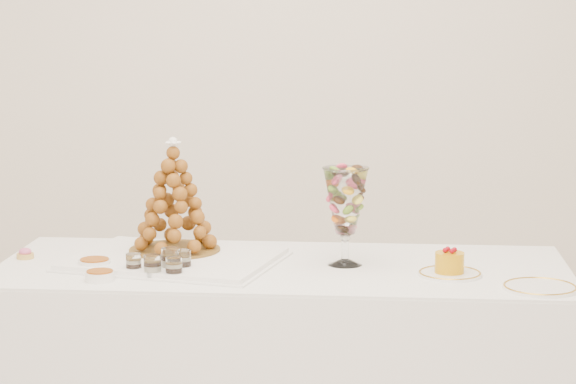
{
  "coord_description": "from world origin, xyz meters",
  "views": [
    {
      "loc": [
        0.19,
        -3.06,
        1.51
      ],
      "look_at": [
        0.09,
        0.22,
        0.96
      ],
      "focal_mm": 70.0,
      "sensor_mm": 36.0,
      "label": 1
    }
  ],
  "objects": [
    {
      "name": "cake_plate",
      "position": [
        0.58,
        0.28,
        0.69
      ],
      "size": [
        0.19,
        0.19,
        0.01
      ],
      "primitive_type": "cylinder",
      "color": "white",
      "rests_on": "buffet_table"
    },
    {
      "name": "buffet_table",
      "position": [
        0.07,
        0.4,
        0.34
      ],
      "size": [
        1.85,
        0.83,
        0.69
      ],
      "rotation": [
        0.0,
        0.0,
        -0.06
      ],
      "color": "white",
      "rests_on": "ground"
    },
    {
      "name": "verrine_d",
      "position": [
        -0.32,
        0.22,
        0.72
      ],
      "size": [
        0.05,
        0.05,
        0.07
      ],
      "primitive_type": "cylinder",
      "rotation": [
        0.0,
        0.0,
        0.0
      ],
      "color": "white",
      "rests_on": "buffet_table"
    },
    {
      "name": "lace_tray",
      "position": [
        -0.28,
        0.43,
        0.7
      ],
      "size": [
        0.73,
        0.62,
        0.02
      ],
      "primitive_type": "cube",
      "rotation": [
        0.0,
        0.0,
        -0.28
      ],
      "color": "white",
      "rests_on": "buffet_table"
    },
    {
      "name": "macaron_vase",
      "position": [
        0.26,
        0.41,
        0.89
      ],
      "size": [
        0.14,
        0.14,
        0.31
      ],
      "color": "white",
      "rests_on": "buffet_table"
    },
    {
      "name": "croquembouche",
      "position": [
        -0.29,
        0.51,
        0.89
      ],
      "size": [
        0.3,
        0.3,
        0.37
      ],
      "rotation": [
        0.0,
        0.0,
        -0.02
      ],
      "color": "brown",
      "rests_on": "lace_tray"
    },
    {
      "name": "spare_plate",
      "position": [
        0.83,
        0.12,
        0.69
      ],
      "size": [
        0.22,
        0.22,
        0.01
      ],
      "primitive_type": "cylinder",
      "color": "white",
      "rests_on": "buffet_table"
    },
    {
      "name": "verrine_e",
      "position": [
        -0.25,
        0.21,
        0.72
      ],
      "size": [
        0.06,
        0.06,
        0.07
      ],
      "primitive_type": "cylinder",
      "rotation": [
        0.0,
        0.0,
        -0.21
      ],
      "color": "white",
      "rests_on": "buffet_table"
    },
    {
      "name": "verrine_a",
      "position": [
        -0.38,
        0.27,
        0.72
      ],
      "size": [
        0.05,
        0.05,
        0.06
      ],
      "primitive_type": "cylinder",
      "rotation": [
        0.0,
        0.0,
        0.05
      ],
      "color": "white",
      "rests_on": "buffet_table"
    },
    {
      "name": "pink_tart",
      "position": [
        -0.77,
        0.47,
        0.7
      ],
      "size": [
        0.06,
        0.06,
        0.04
      ],
      "color": "tan",
      "rests_on": "buffet_table"
    },
    {
      "name": "ramekin_back",
      "position": [
        -0.52,
        0.32,
        0.7
      ],
      "size": [
        0.1,
        0.1,
        0.03
      ],
      "primitive_type": "cylinder",
      "color": "white",
      "rests_on": "buffet_table"
    },
    {
      "name": "mousse_cake",
      "position": [
        0.58,
        0.28,
        0.73
      ],
      "size": [
        0.09,
        0.09,
        0.08
      ],
      "color": "#D39209",
      "rests_on": "cake_plate"
    },
    {
      "name": "ramekin_front",
      "position": [
        -0.47,
        0.18,
        0.7
      ],
      "size": [
        0.09,
        0.09,
        0.03
      ],
      "primitive_type": "cylinder",
      "color": "white",
      "rests_on": "buffet_table"
    },
    {
      "name": "verrine_b",
      "position": [
        -0.27,
        0.29,
        0.73
      ],
      "size": [
        0.07,
        0.07,
        0.08
      ],
      "primitive_type": "cylinder",
      "rotation": [
        0.0,
        0.0,
        -0.14
      ],
      "color": "white",
      "rests_on": "buffet_table"
    },
    {
      "name": "verrine_c",
      "position": [
        -0.24,
        0.29,
        0.72
      ],
      "size": [
        0.06,
        0.06,
        0.07
      ],
      "primitive_type": "cylinder",
      "rotation": [
        0.0,
        0.0,
        0.09
      ],
      "color": "white",
      "rests_on": "buffet_table"
    }
  ]
}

